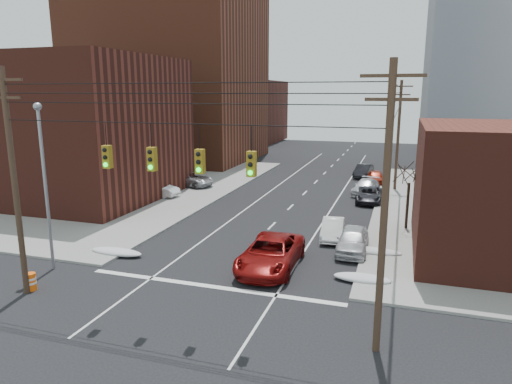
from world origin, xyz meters
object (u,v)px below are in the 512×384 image
Objects in this scene: lot_car_a at (158,189)px; parked_car_a at (353,240)px; parked_car_d at (366,187)px; construction_barrel at (31,282)px; parked_car_f at (363,171)px; lot_car_d at (153,174)px; parked_car_e at (376,177)px; lot_car_b at (190,179)px; red_pickup at (271,253)px; lot_car_c at (88,196)px; parked_car_c at (369,195)px; parked_car_b at (333,229)px.

parked_car_a is at bearing -107.42° from lot_car_a.
parked_car_d is 5.52× the size of construction_barrel.
lot_car_d reaches higher than parked_car_f.
lot_car_b is at bearing -162.87° from parked_car_e.
parked_car_f is at bearing 108.42° from parked_car_e.
parked_car_e is 0.91× the size of lot_car_d.
red_pickup is 1.27× the size of parked_car_d.
lot_car_c is (-23.19, -12.02, 0.07)m from parked_car_d.
construction_barrel is (-14.90, -24.73, -0.21)m from parked_car_c.
lot_car_a is at bearing -129.48° from parked_car_f.
lot_car_d reaches higher than lot_car_a.
parked_car_d reaches higher than parked_car_b.
red_pickup reaches higher than parked_car_d.
parked_car_a is at bearing -120.19° from lot_car_d.
lot_car_b reaches higher than parked_car_c.
parked_car_c is 12.69m from parked_car_f.
parked_car_b is 26.34m from lot_car_d.
lot_car_c is at bearing -128.98° from parked_car_f.
parked_car_a is at bearing 43.94° from red_pickup.
parked_car_f is (-1.60, 26.57, -0.03)m from parked_car_a.
lot_car_d is (-0.03, 11.29, 0.12)m from lot_car_c.
red_pickup reaches higher than lot_car_a.
parked_car_e is 0.90× the size of parked_car_f.
parked_car_d is 1.22× the size of parked_car_e.
lot_car_d is (-4.51, 6.69, 0.08)m from lot_car_a.
parked_car_b is at bearing 67.61° from red_pickup.
parked_car_a is at bearing 35.79° from construction_barrel.
lot_car_b is (-18.54, 1.01, 0.19)m from parked_car_c.
lot_car_b is at bearing 1.06° from lot_car_a.
parked_car_f is at bearing 103.76° from parked_car_d.
red_pickup is 1.39× the size of parked_car_f.
parked_car_a is at bearing -91.11° from parked_car_c.
lot_car_b is at bearing -138.56° from parked_car_f.
parked_car_c is (4.16, 18.12, -0.20)m from red_pickup.
red_pickup reaches higher than parked_car_c.
parked_car_b is (-1.60, 2.36, -0.11)m from parked_car_a.
parked_car_b is 0.97× the size of lot_car_a.
red_pickup is 1.30× the size of parked_car_c.
parked_car_e is (0.60, 5.90, -0.02)m from parked_car_d.
lot_car_d reaches higher than lot_car_b.
red_pickup is 7.01× the size of construction_barrel.
lot_car_c is (-23.78, -17.92, 0.10)m from parked_car_e.
parked_car_b is at bearing -100.97° from parked_car_e.
parked_car_d reaches higher than parked_car_c.
parked_car_e is at bearing -37.42° from lot_car_c.
lot_car_d reaches higher than parked_car_e.
parked_car_b is 0.83× the size of parked_car_c.
lot_car_d is at bearing 143.96° from parked_car_a.
lot_car_a reaches higher than parked_car_d.
parked_car_f is at bearing 70.38° from construction_barrel.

